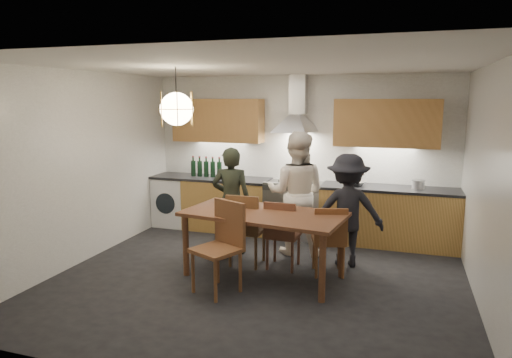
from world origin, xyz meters
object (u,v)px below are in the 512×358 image
(chair_back_left, at_px, (245,225))
(person_mid, at_px, (296,193))
(mixing_bowl, at_px, (356,183))
(person_right, at_px, (347,210))
(wine_bottles, at_px, (206,167))
(dining_table, at_px, (264,220))
(person_left, at_px, (231,201))
(chair_front, at_px, (223,240))
(stock_pot, at_px, (418,185))

(chair_back_left, distance_m, person_mid, 0.97)
(chair_back_left, xyz_separation_m, mixing_bowl, (1.27, 1.54, 0.37))
(person_right, relative_size, wine_bottles, 2.65)
(wine_bottles, bearing_deg, dining_table, -48.86)
(dining_table, distance_m, mixing_bowl, 2.03)
(person_left, bearing_deg, mixing_bowl, -155.73)
(chair_back_left, bearing_deg, chair_front, 90.64)
(person_left, xyz_separation_m, wine_bottles, (-0.89, 1.10, 0.30))
(dining_table, bearing_deg, chair_front, -112.94)
(person_mid, xyz_separation_m, person_right, (0.76, -0.27, -0.13))
(dining_table, distance_m, chair_back_left, 0.46)
(dining_table, height_order, person_left, person_left)
(person_mid, height_order, stock_pot, person_mid)
(person_left, distance_m, stock_pot, 2.78)
(mixing_bowl, bearing_deg, dining_table, -117.49)
(person_left, bearing_deg, chair_front, 97.98)
(person_right, bearing_deg, dining_table, 26.34)
(person_left, xyz_separation_m, person_mid, (0.89, 0.28, 0.11))
(chair_front, height_order, person_mid, person_mid)
(chair_front, bearing_deg, person_right, 70.32)
(chair_back_left, relative_size, chair_front, 0.94)
(chair_back_left, distance_m, person_left, 0.64)
(person_mid, distance_m, stock_pot, 1.85)
(person_left, relative_size, person_right, 1.02)
(wine_bottles, bearing_deg, stock_pot, -0.31)
(person_mid, height_order, mixing_bowl, person_mid)
(person_left, height_order, wine_bottles, person_left)
(chair_back_left, bearing_deg, mixing_bowl, -129.68)
(chair_front, xyz_separation_m, mixing_bowl, (1.26, 2.35, 0.33))
(chair_front, relative_size, mixing_bowl, 3.29)
(stock_pot, bearing_deg, wine_bottles, 179.69)
(chair_front, distance_m, stock_pot, 3.23)
(chair_back_left, bearing_deg, person_mid, -124.73)
(stock_pot, bearing_deg, person_right, -130.08)
(person_mid, bearing_deg, stock_pot, -157.19)
(chair_back_left, xyz_separation_m, person_left, (-0.37, 0.47, 0.21))
(chair_back_left, bearing_deg, person_right, -159.46)
(chair_front, relative_size, stock_pot, 5.90)
(chair_back_left, height_order, chair_front, chair_front)
(person_right, distance_m, stock_pot, 1.42)
(person_right, distance_m, wine_bottles, 2.78)
(chair_front, xyz_separation_m, person_right, (1.27, 1.29, 0.15))
(dining_table, relative_size, person_right, 1.38)
(chair_front, distance_m, person_left, 1.35)
(dining_table, relative_size, chair_front, 1.97)
(mixing_bowl, height_order, stock_pot, stock_pot)
(dining_table, xyz_separation_m, stock_pot, (1.84, 1.81, 0.23))
(chair_front, height_order, person_left, person_left)
(stock_pot, bearing_deg, person_left, -157.02)
(chair_front, height_order, stock_pot, chair_front)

